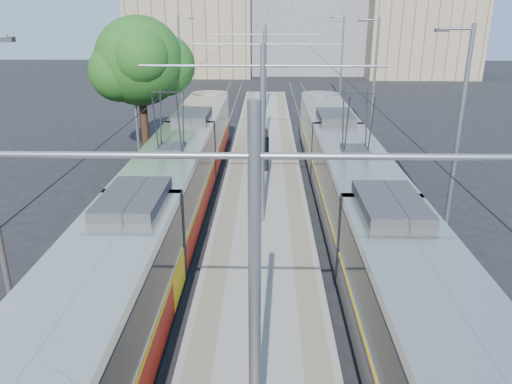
{
  "coord_description": "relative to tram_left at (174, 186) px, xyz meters",
  "views": [
    {
      "loc": [
        0.17,
        -10.81,
        8.46
      ],
      "look_at": [
        -0.24,
        7.85,
        1.6
      ],
      "focal_mm": 35.0,
      "sensor_mm": 36.0,
      "label": 1
    }
  ],
  "objects": [
    {
      "name": "ground",
      "position": [
        3.6,
        -8.16,
        -1.71
      ],
      "size": [
        160.0,
        160.0,
        0.0
      ],
      "primitive_type": "plane",
      "color": "black",
      "rests_on": "ground"
    },
    {
      "name": "catenary",
      "position": [
        3.6,
        5.99,
        2.82
      ],
      "size": [
        9.2,
        70.0,
        7.0
      ],
      "color": "gray",
      "rests_on": "platform"
    },
    {
      "name": "tram_right",
      "position": [
        7.2,
        -0.16,
        0.15
      ],
      "size": [
        2.43,
        29.81,
        5.5
      ],
      "color": "black",
      "rests_on": "ground"
    },
    {
      "name": "tactile_strip_right",
      "position": [
        5.05,
        8.84,
        -1.4
      ],
      "size": [
        0.7,
        50.0,
        0.01
      ],
      "primitive_type": "cube",
      "color": "gray",
      "rests_on": "platform"
    },
    {
      "name": "building_centre",
      "position": [
        9.6,
        55.84,
        6.22
      ],
      "size": [
        18.36,
        14.28,
        15.83
      ],
      "color": "gray",
      "rests_on": "ground"
    },
    {
      "name": "building_left",
      "position": [
        -6.4,
        51.84,
        5.7
      ],
      "size": [
        16.32,
        12.24,
        14.79
      ],
      "color": "tan",
      "rests_on": "ground"
    },
    {
      "name": "street_lamps",
      "position": [
        3.6,
        12.84,
        2.47
      ],
      "size": [
        15.18,
        38.22,
        8.0
      ],
      "color": "gray",
      "rests_on": "ground"
    },
    {
      "name": "building_right",
      "position": [
        23.6,
        49.84,
        4.35
      ],
      "size": [
        14.28,
        10.2,
        12.1
      ],
      "color": "tan",
      "rests_on": "ground"
    },
    {
      "name": "platform",
      "position": [
        3.6,
        8.84,
        -1.56
      ],
      "size": [
        4.0,
        50.0,
        0.3
      ],
      "primitive_type": "cube",
      "color": "gray",
      "rests_on": "ground"
    },
    {
      "name": "shelter",
      "position": [
        3.41,
        6.88,
        -0.22
      ],
      "size": [
        0.96,
        1.18,
        2.26
      ],
      "rotation": [
        0.0,
        0.0,
        0.37
      ],
      "color": "black",
      "rests_on": "platform"
    },
    {
      "name": "rails",
      "position": [
        3.6,
        8.84,
        -1.69
      ],
      "size": [
        8.71,
        70.0,
        0.03
      ],
      "color": "gray",
      "rests_on": "ground"
    },
    {
      "name": "tram_left",
      "position": [
        0.0,
        0.0,
        0.0
      ],
      "size": [
        2.43,
        29.55,
        5.5
      ],
      "color": "black",
      "rests_on": "ground"
    },
    {
      "name": "tactile_strip_left",
      "position": [
        2.15,
        8.84,
        -1.4
      ],
      "size": [
        0.7,
        50.0,
        0.01
      ],
      "primitive_type": "cube",
      "color": "gray",
      "rests_on": "platform"
    },
    {
      "name": "tree",
      "position": [
        -3.3,
        10.72,
        3.83
      ],
      "size": [
        5.64,
        5.21,
        8.19
      ],
      "color": "#382314",
      "rests_on": "ground"
    }
  ]
}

